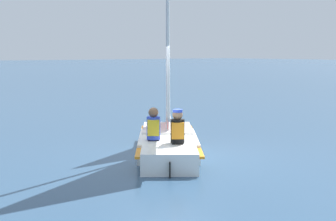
{
  "coord_description": "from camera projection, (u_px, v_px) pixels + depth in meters",
  "views": [
    {
      "loc": [
        6.54,
        8.44,
        2.37
      ],
      "look_at": [
        0.0,
        0.0,
        1.03
      ],
      "focal_mm": 50.0,
      "sensor_mm": 36.0,
      "label": 1
    }
  ],
  "objects": [
    {
      "name": "ground_plane",
      "position": [
        168.0,
        155.0,
        10.89
      ],
      "size": [
        260.0,
        260.0,
        0.0
      ],
      "primitive_type": "plane",
      "color": "#2D4C6B"
    },
    {
      "name": "sailor_helm",
      "position": [
        153.0,
        132.0,
        10.32
      ],
      "size": [
        0.42,
        0.43,
        1.16
      ],
      "rotation": [
        0.0,
        0.0,
        4.07
      ],
      "color": "black",
      "rests_on": "ground_plane"
    },
    {
      "name": "sailboat_main",
      "position": [
        168.0,
        113.0,
        10.73
      ],
      "size": [
        3.38,
        3.88,
        6.13
      ],
      "rotation": [
        0.0,
        0.0,
        4.07
      ],
      "color": "white",
      "rests_on": "ground_plane"
    },
    {
      "name": "sailor_crew",
      "position": [
        178.0,
        134.0,
        9.95
      ],
      "size": [
        0.42,
        0.43,
        1.16
      ],
      "rotation": [
        0.0,
        0.0,
        4.07
      ],
      "color": "black",
      "rests_on": "ground_plane"
    }
  ]
}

